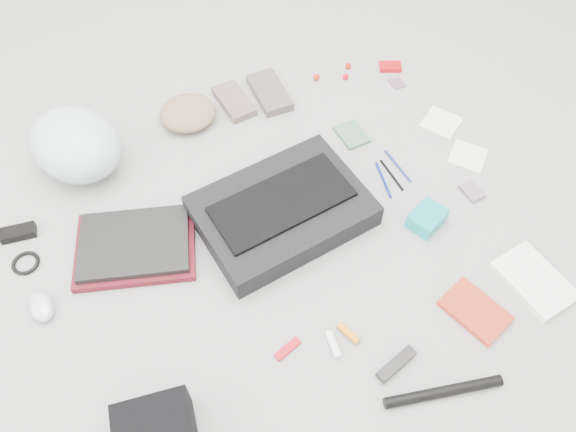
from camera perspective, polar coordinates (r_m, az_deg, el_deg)
name	(u,v)px	position (r m, az deg, el deg)	size (l,w,h in m)	color
ground_plane	(288,225)	(1.77, 0.00, -0.93)	(4.00, 4.00, 0.00)	gray
messenger_bag	(282,211)	(1.75, -0.60, 0.53)	(0.51, 0.36, 0.08)	black
bag_flap	(282,202)	(1.71, -0.61, 1.48)	(0.43, 0.19, 0.01)	black
laptop_sleeve	(136,247)	(1.77, -15.21, -3.04)	(0.36, 0.27, 0.02)	#5B111C
laptop	(134,243)	(1.75, -15.37, -2.64)	(0.33, 0.24, 0.02)	black
bike_helmet	(76,144)	(1.97, -20.78, 6.83)	(0.27, 0.33, 0.20)	silver
beanie	(188,113)	(2.07, -10.14, 10.28)	(0.20, 0.19, 0.07)	#87694F
mitten_left	(234,101)	(2.12, -5.51, 11.53)	(0.10, 0.19, 0.03)	#6A5850
mitten_right	(270,92)	(2.14, -1.88, 12.45)	(0.11, 0.22, 0.03)	#5A4E48
power_brick	(18,233)	(1.92, -25.73, -1.54)	(0.10, 0.05, 0.03)	black
cable_coil	(26,263)	(1.86, -25.10, -4.35)	(0.08, 0.08, 0.01)	black
mouse	(41,306)	(1.75, -23.79, -8.38)	(0.06, 0.11, 0.04)	silver
camera_bag	(155,428)	(1.48, -13.32, -20.23)	(0.18, 0.13, 0.12)	black
multitool	(288,349)	(1.57, -0.04, -13.34)	(0.08, 0.02, 0.01)	#AF0812
toiletry_tube_white	(333,345)	(1.57, 4.64, -12.89)	(0.02, 0.02, 0.08)	white
toiletry_tube_orange	(348,333)	(1.59, 6.15, -11.75)	(0.02, 0.02, 0.07)	orange
u_lock	(396,364)	(1.57, 10.94, -14.56)	(0.12, 0.03, 0.02)	black
bike_pump	(443,392)	(1.57, 15.50, -16.82)	(0.03, 0.03, 0.32)	black
book_red	(475,311)	(1.69, 18.47, -9.12)	(0.12, 0.18, 0.02)	red
book_white	(534,281)	(1.80, 23.73, -6.03)	(0.15, 0.22, 0.02)	white
notepad	(352,135)	(2.01, 6.49, 8.22)	(0.09, 0.12, 0.01)	#3F6D4C
pen_blue	(383,180)	(1.90, 9.68, 3.64)	(0.01, 0.01, 0.15)	navy
pen_black	(392,175)	(1.91, 10.49, 4.12)	(0.01, 0.01, 0.14)	black
pen_navy	(398,166)	(1.94, 11.09, 5.03)	(0.01, 0.01, 0.15)	navy
accordion_wallet	(427,218)	(1.80, 13.92, -0.22)	(0.11, 0.09, 0.05)	#1399A4
card_deck	(472,191)	(1.93, 18.17, 2.40)	(0.05, 0.08, 0.01)	gray
napkin_top	(441,122)	(2.12, 15.29, 9.17)	(0.12, 0.12, 0.01)	white
napkin_bottom	(468,156)	(2.03, 17.81, 5.81)	(0.12, 0.12, 0.01)	white
lollipop_a	(316,77)	(2.21, 2.91, 13.91)	(0.02, 0.02, 0.02)	red
lollipop_b	(346,77)	(2.22, 5.87, 13.91)	(0.02, 0.02, 0.02)	red
lollipop_c	(348,66)	(2.27, 6.13, 14.92)	(0.02, 0.02, 0.02)	#B91408
altoids_tin	(390,67)	(2.30, 10.35, 14.70)	(0.08, 0.05, 0.02)	#B60C13
stamp_sheet	(397,83)	(2.24, 11.00, 13.10)	(0.05, 0.06, 0.00)	#734F65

